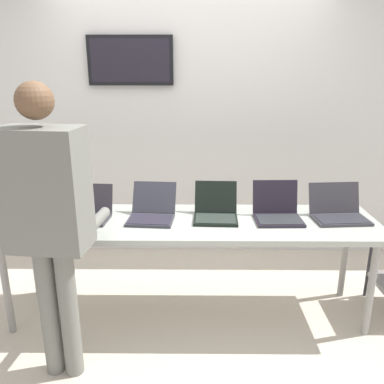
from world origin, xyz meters
name	(u,v)px	position (x,y,z in m)	size (l,w,h in m)	color
ground	(189,314)	(0.00, 0.00, -0.02)	(8.00, 8.00, 0.04)	beige
back_wall	(189,122)	(-0.01, 1.13, 1.32)	(8.00, 0.11, 2.62)	silver
workbench	(188,227)	(0.00, 0.00, 0.71)	(2.72, 0.70, 0.76)	#A9B1A5
equipment_box	(34,196)	(-1.15, 0.13, 0.90)	(0.32, 0.30, 0.29)	gray
laptop_station_0	(86,211)	(-0.75, 0.04, 0.82)	(0.37, 0.31, 0.23)	#37333B
laptop_station_1	(152,211)	(-0.27, 0.05, 0.81)	(0.35, 0.39, 0.23)	#33333C
laptop_station_2	(216,210)	(0.20, 0.06, 0.82)	(0.33, 0.36, 0.24)	black
laptop_station_3	(277,211)	(0.64, 0.04, 0.82)	(0.34, 0.32, 0.26)	#261F2A
laptop_station_4	(338,211)	(1.09, 0.06, 0.82)	(0.40, 0.34, 0.24)	#39373D
person	(48,210)	(-0.76, -0.62, 1.06)	(0.48, 0.62, 1.75)	slate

